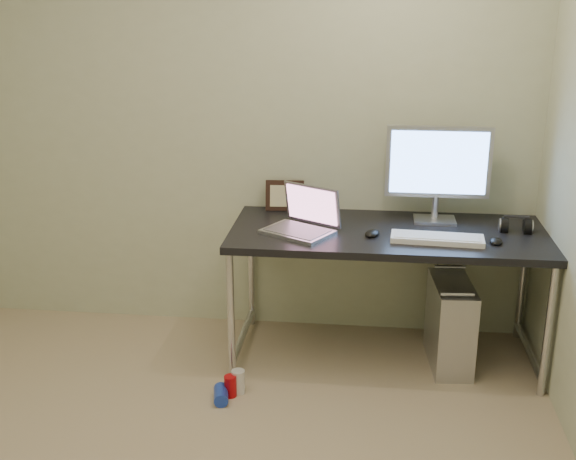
# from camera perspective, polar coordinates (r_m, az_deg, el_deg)

# --- Properties ---
(wall_back) EXTENTS (3.50, 0.02, 2.50)m
(wall_back) POSITION_cam_1_polar(r_m,az_deg,el_deg) (4.21, -4.47, 8.48)
(wall_back) COLOR beige
(wall_back) RESTS_ON ground
(desk) EXTENTS (1.69, 0.74, 0.75)m
(desk) POSITION_cam_1_polar(r_m,az_deg,el_deg) (3.92, 7.86, -1.07)
(desk) COLOR black
(desk) RESTS_ON ground
(tower_computer) EXTENTS (0.24, 0.47, 0.51)m
(tower_computer) POSITION_cam_1_polar(r_m,az_deg,el_deg) (4.07, 12.68, -7.22)
(tower_computer) COLOR silver
(tower_computer) RESTS_ON ground
(cable_a) EXTENTS (0.01, 0.16, 0.69)m
(cable_a) POSITION_cam_1_polar(r_m,az_deg,el_deg) (4.34, 11.71, -3.24)
(cable_a) COLOR black
(cable_a) RESTS_ON ground
(cable_b) EXTENTS (0.02, 0.11, 0.71)m
(cable_b) POSITION_cam_1_polar(r_m,az_deg,el_deg) (4.33, 12.90, -3.62)
(cable_b) COLOR black
(cable_b) RESTS_ON ground
(can_red) EXTENTS (0.07, 0.07, 0.11)m
(can_red) POSITION_cam_1_polar(r_m,az_deg,el_deg) (3.77, -4.58, -12.20)
(can_red) COLOR #BA090F
(can_red) RESTS_ON ground
(can_white) EXTENTS (0.08, 0.08, 0.13)m
(can_white) POSITION_cam_1_polar(r_m,az_deg,el_deg) (3.79, -3.95, -11.87)
(can_white) COLOR silver
(can_white) RESTS_ON ground
(can_blue) EXTENTS (0.10, 0.14, 0.07)m
(can_blue) POSITION_cam_1_polar(r_m,az_deg,el_deg) (3.74, -5.32, -12.84)
(can_blue) COLOR blue
(can_blue) RESTS_ON ground
(laptop) EXTENTS (0.44, 0.42, 0.24)m
(laptop) POSITION_cam_1_polar(r_m,az_deg,el_deg) (3.84, 1.21, 0.71)
(laptop) COLOR silver
(laptop) RESTS_ON desk
(monitor) EXTENTS (0.57, 0.17, 0.53)m
(monitor) POSITION_cam_1_polar(r_m,az_deg,el_deg) (4.02, 11.77, 4.93)
(monitor) COLOR silver
(monitor) RESTS_ON desk
(keyboard) EXTENTS (0.48, 0.19, 0.03)m
(keyboard) POSITION_cam_1_polar(r_m,az_deg,el_deg) (3.77, 11.70, -0.68)
(keyboard) COLOR white
(keyboard) RESTS_ON desk
(mouse_right) EXTENTS (0.08, 0.11, 0.03)m
(mouse_right) POSITION_cam_1_polar(r_m,az_deg,el_deg) (3.81, 16.11, -0.76)
(mouse_right) COLOR black
(mouse_right) RESTS_ON desk
(mouse_left) EXTENTS (0.10, 0.13, 0.04)m
(mouse_left) POSITION_cam_1_polar(r_m,az_deg,el_deg) (3.80, 6.68, -0.16)
(mouse_left) COLOR black
(mouse_left) RESTS_ON desk
(headphones) EXTENTS (0.17, 0.10, 0.11)m
(headphones) POSITION_cam_1_polar(r_m,az_deg,el_deg) (4.02, 17.54, 0.29)
(headphones) COLOR black
(headphones) RESTS_ON desk
(picture_frame) EXTENTS (0.23, 0.08, 0.18)m
(picture_frame) POSITION_cam_1_polar(r_m,az_deg,el_deg) (4.19, -0.26, 2.74)
(picture_frame) COLOR black
(picture_frame) RESTS_ON desk
(webcam) EXTENTS (0.04, 0.03, 0.12)m
(webcam) POSITION_cam_1_polar(r_m,az_deg,el_deg) (4.13, 2.43, 2.48)
(webcam) COLOR silver
(webcam) RESTS_ON desk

